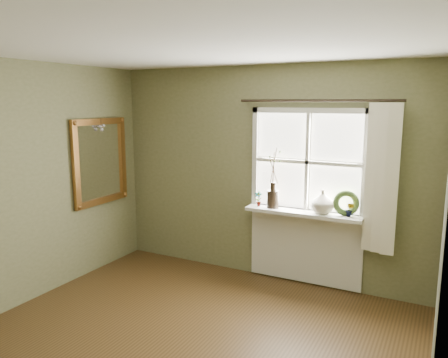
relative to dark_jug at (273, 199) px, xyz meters
name	(u,v)px	position (x,y,z in m)	size (l,w,h in m)	color
ceiling	(147,41)	(-0.18, -2.12, 1.58)	(4.50, 4.50, 0.00)	silver
wall_back	(265,173)	(-0.18, 0.18, 0.28)	(4.00, 0.10, 2.60)	#6B6C47
window_frame	(307,162)	(0.37, 0.11, 0.46)	(1.36, 0.06, 1.24)	silver
window_sill	(303,213)	(0.37, 0.00, -0.12)	(1.36, 0.26, 0.04)	silver
window_apron	(305,247)	(0.37, 0.11, -0.56)	(1.36, 0.04, 0.88)	silver
dark_jug	(273,199)	(0.00, 0.00, 0.00)	(0.14, 0.14, 0.21)	black
cream_vase	(323,202)	(0.60, 0.00, 0.03)	(0.26, 0.26, 0.27)	silver
wreath	(346,206)	(0.85, 0.04, 0.00)	(0.29, 0.29, 0.07)	#31451E
potted_plant_left	(258,199)	(-0.19, 0.00, -0.01)	(0.09, 0.06, 0.18)	#31451E
potted_plant_right	(350,210)	(0.90, 0.00, -0.02)	(0.09, 0.07, 0.16)	#31451E
curtain	(382,179)	(1.21, 0.01, 0.34)	(0.36, 0.12, 1.59)	silver
curtain_rod	(317,101)	(0.47, 0.05, 1.16)	(0.03, 0.03, 1.84)	black
gilt_mirror	(100,161)	(-2.14, -0.58, 0.39)	(0.10, 0.92, 1.10)	white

